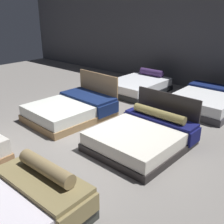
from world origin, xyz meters
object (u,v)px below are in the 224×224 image
(bed_1, at_px, (2,218))
(bed_2, at_px, (72,109))
(bed_5, at_px, (207,101))
(bed_4, at_px, (138,86))
(bed_3, at_px, (143,136))

(bed_1, distance_m, bed_2, 3.84)
(bed_1, relative_size, bed_5, 1.01)
(bed_4, distance_m, bed_5, 2.38)
(bed_1, bearing_deg, bed_5, 88.42)
(bed_5, bearing_deg, bed_2, -128.99)
(bed_1, height_order, bed_4, bed_1)
(bed_2, xyz_separation_m, bed_4, (-0.02, 2.93, -0.01))
(bed_2, xyz_separation_m, bed_5, (2.36, 2.93, -0.01))
(bed_1, distance_m, bed_3, 3.04)
(bed_3, distance_m, bed_4, 3.75)
(bed_2, xyz_separation_m, bed_3, (2.26, -0.05, -0.01))
(bed_1, bearing_deg, bed_2, 125.52)
(bed_1, xyz_separation_m, bed_4, (-2.28, 6.02, -0.03))
(bed_2, bearing_deg, bed_4, 93.16)
(bed_1, height_order, bed_3, bed_3)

